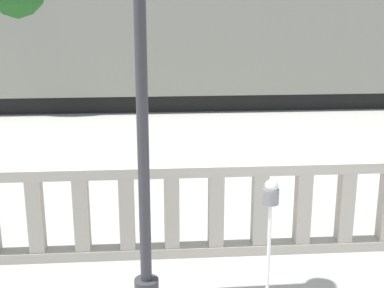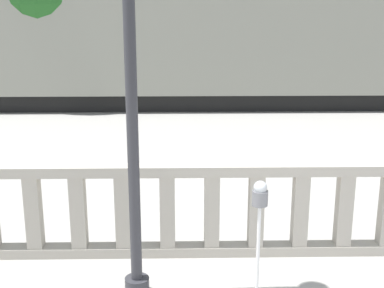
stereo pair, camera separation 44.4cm
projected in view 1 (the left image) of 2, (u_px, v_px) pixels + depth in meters
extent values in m
cube|color=#ADA599|center=(279.00, 247.00, 7.47)|extent=(13.30, 0.24, 0.14)
cube|color=#ADA599|center=(283.00, 168.00, 7.17)|extent=(13.30, 0.24, 0.14)
cube|color=#ADA599|center=(36.00, 215.00, 7.07)|extent=(0.20, 0.20, 1.01)
cube|color=#ADA599|center=(82.00, 214.00, 7.12)|extent=(0.20, 0.20, 1.01)
cube|color=#ADA599|center=(127.00, 213.00, 7.16)|extent=(0.20, 0.20, 1.01)
cube|color=#ADA599|center=(172.00, 211.00, 7.21)|extent=(0.20, 0.20, 1.01)
cube|color=#ADA599|center=(216.00, 210.00, 7.25)|extent=(0.20, 0.20, 1.01)
cube|color=#ADA599|center=(260.00, 209.00, 7.30)|extent=(0.20, 0.20, 1.01)
cube|color=#ADA599|center=(303.00, 207.00, 7.34)|extent=(0.20, 0.20, 1.01)
cube|color=#ADA599|center=(345.00, 206.00, 7.39)|extent=(0.20, 0.20, 1.01)
cylinder|color=#2D2D33|center=(147.00, 287.00, 6.37)|extent=(0.29, 0.29, 0.20)
cylinder|color=#2D2D33|center=(141.00, 59.00, 5.66)|extent=(0.13, 0.13, 5.21)
cylinder|color=silver|center=(269.00, 254.00, 6.07)|extent=(0.04, 0.04, 1.23)
cylinder|color=slate|center=(271.00, 196.00, 5.89)|extent=(0.18, 0.18, 0.17)
sphere|color=#B2B7BC|center=(271.00, 186.00, 5.86)|extent=(0.15, 0.15, 0.15)
cube|color=black|center=(180.00, 97.00, 17.73)|extent=(23.51, 2.25, 0.55)
cube|color=gray|center=(179.00, 41.00, 17.26)|extent=(23.99, 2.81, 3.08)
cube|color=black|center=(120.00, 51.00, 33.27)|extent=(29.25, 2.09, 0.55)
cube|color=black|center=(119.00, 21.00, 32.78)|extent=(29.84, 2.62, 3.18)
cylinder|color=#4C3823|center=(34.00, 70.00, 17.29)|extent=(0.42, 0.42, 2.40)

